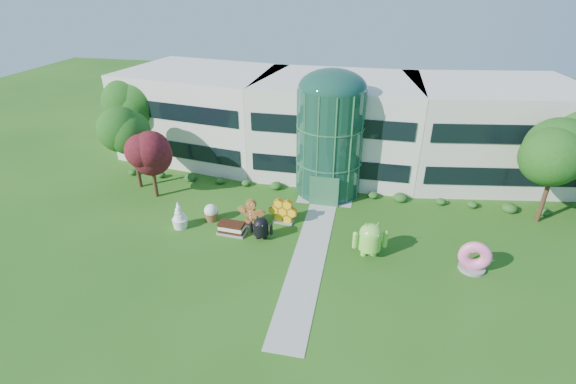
% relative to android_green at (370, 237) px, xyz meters
% --- Properties ---
extents(ground, '(140.00, 140.00, 0.00)m').
position_rel_android_green_xyz_m(ground, '(-4.27, -2.29, -1.53)').
color(ground, '#215114').
rests_on(ground, ground).
extents(building, '(46.00, 15.00, 9.30)m').
position_rel_android_green_xyz_m(building, '(-4.27, 15.71, 3.12)').
color(building, beige).
rests_on(building, ground).
extents(atrium, '(6.00, 6.00, 9.80)m').
position_rel_android_green_xyz_m(atrium, '(-4.27, 9.71, 3.37)').
color(atrium, '#194738').
rests_on(atrium, ground).
extents(walkway, '(2.40, 20.00, 0.04)m').
position_rel_android_green_xyz_m(walkway, '(-4.27, -0.29, -1.51)').
color(walkway, '#9E9E93').
rests_on(walkway, ground).
extents(tree_red, '(4.00, 4.00, 6.00)m').
position_rel_android_green_xyz_m(tree_red, '(-19.77, 5.21, 1.47)').
color(tree_red, '#3F0C14').
rests_on(tree_red, ground).
extents(trees_backdrop, '(52.00, 8.00, 8.40)m').
position_rel_android_green_xyz_m(trees_backdrop, '(-4.27, 10.71, 2.67)').
color(trees_backdrop, '#1E4D13').
rests_on(trees_backdrop, ground).
extents(android_green, '(3.09, 2.46, 3.06)m').
position_rel_android_green_xyz_m(android_green, '(0.00, 0.00, 0.00)').
color(android_green, '#7AD243').
rests_on(android_green, ground).
extents(android_black, '(1.98, 1.38, 2.17)m').
position_rel_android_green_xyz_m(android_black, '(-8.35, 0.42, -0.45)').
color(android_black, black).
rests_on(android_black, ground).
extents(donut, '(2.35, 1.28, 2.35)m').
position_rel_android_green_xyz_m(donut, '(7.18, -0.26, -0.36)').
color(donut, pink).
rests_on(donut, ground).
extents(gingerbread, '(2.88, 1.53, 2.52)m').
position_rel_android_green_xyz_m(gingerbread, '(-9.61, 2.04, -0.27)').
color(gingerbread, brown).
rests_on(gingerbread, ground).
extents(ice_cream_sandwich, '(2.32, 1.28, 1.00)m').
position_rel_android_green_xyz_m(ice_cream_sandwich, '(-10.85, 0.62, -1.03)').
color(ice_cream_sandwich, black).
rests_on(ice_cream_sandwich, ground).
extents(honeycomb, '(2.59, 1.16, 1.97)m').
position_rel_android_green_xyz_m(honeycomb, '(-7.18, 3.14, -0.54)').
color(honeycomb, yellow).
rests_on(honeycomb, ground).
extents(froyo, '(1.43, 1.43, 2.35)m').
position_rel_android_green_xyz_m(froyo, '(-15.28, 0.66, -0.36)').
color(froyo, white).
rests_on(froyo, ground).
extents(cupcake, '(1.55, 1.55, 1.49)m').
position_rel_android_green_xyz_m(cupcake, '(-13.19, 2.22, -0.78)').
color(cupcake, white).
rests_on(cupcake, ground).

